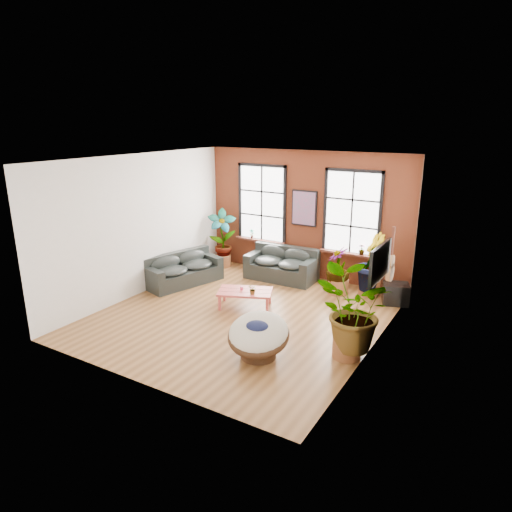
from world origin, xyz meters
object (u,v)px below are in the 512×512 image
at_px(coffee_table, 245,292).
at_px(papasan_chair, 258,335).
at_px(sofa_back, 282,265).
at_px(sofa_left, 182,270).

xyz_separation_m(coffee_table, papasan_chair, (1.49, -1.91, 0.09)).
distance_m(sofa_back, sofa_left, 2.75).
relative_size(sofa_left, papasan_chair, 1.60).
height_order(sofa_left, papasan_chair, papasan_chair).
bearing_deg(sofa_back, sofa_left, -142.87).
relative_size(sofa_left, coffee_table, 1.56).
relative_size(coffee_table, papasan_chair, 1.03).
distance_m(coffee_table, papasan_chair, 2.42).
bearing_deg(papasan_chair, coffee_table, 114.58).
bearing_deg(coffee_table, sofa_back, 71.20).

